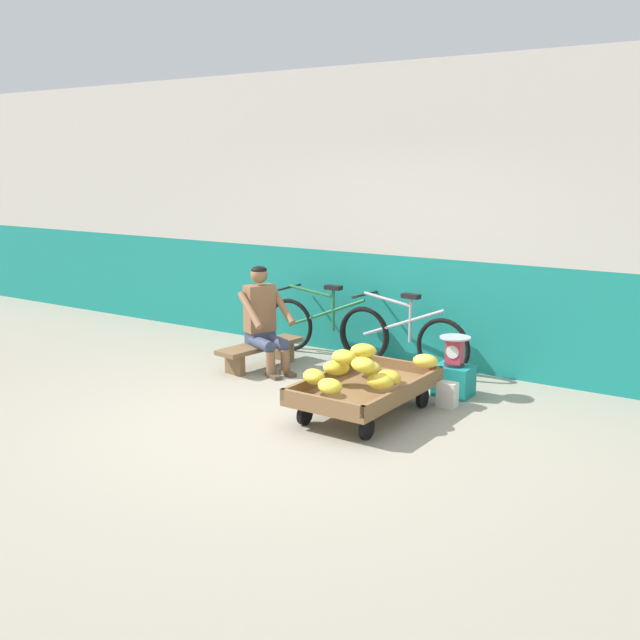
{
  "coord_description": "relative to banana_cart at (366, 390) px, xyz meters",
  "views": [
    {
      "loc": [
        3.8,
        -4.92,
        2.25
      ],
      "look_at": [
        -0.15,
        0.96,
        0.75
      ],
      "focal_mm": 41.9,
      "sensor_mm": 36.0,
      "label": 1
    }
  ],
  "objects": [
    {
      "name": "bicycle_near_left",
      "position": [
        -1.47,
        1.57,
        0.11
      ],
      "size": [
        1.66,
        0.48,
        0.86
      ],
      "color": "black",
      "rests_on": "ground"
    },
    {
      "name": "banana_pile",
      "position": [
        -0.01,
        -0.07,
        0.22
      ],
      "size": [
        0.86,
        1.4,
        0.26
      ],
      "color": "yellow",
      "rests_on": "banana_cart"
    },
    {
      "name": "banana_cart",
      "position": [
        0.0,
        0.0,
        0.0
      ],
      "size": [
        0.86,
        1.45,
        0.36
      ],
      "color": "brown",
      "rests_on": "ground"
    },
    {
      "name": "plastic_crate",
      "position": [
        0.41,
        1.0,
        -0.09
      ],
      "size": [
        0.36,
        0.28,
        0.3
      ],
      "color": "#19847F",
      "rests_on": "ground"
    },
    {
      "name": "weighing_scale",
      "position": [
        0.41,
        1.0,
        0.21
      ],
      "size": [
        0.3,
        0.3,
        0.29
      ],
      "color": "#28282D",
      "rests_on": "plastic_crate"
    },
    {
      "name": "vendor_seated",
      "position": [
        -1.73,
        0.72,
        0.33
      ],
      "size": [
        0.74,
        0.62,
        1.14
      ],
      "color": "brown",
      "rests_on": "ground"
    },
    {
      "name": "back_wall",
      "position": [
        -0.55,
        2.01,
        1.42
      ],
      "size": [
        16.0,
        0.3,
        3.31
      ],
      "color": "#19847A",
      "rests_on": "ground"
    },
    {
      "name": "shopping_bag",
      "position": [
        0.51,
        0.64,
        -0.12
      ],
      "size": [
        0.18,
        0.12,
        0.24
      ],
      "primitive_type": "cube",
      "color": "silver",
      "rests_on": "ground"
    },
    {
      "name": "ground_plane",
      "position": [
        -0.55,
        -0.66,
        -0.24
      ],
      "size": [
        80.0,
        80.0,
        0.0
      ],
      "primitive_type": "plane",
      "color": "gray"
    },
    {
      "name": "low_bench",
      "position": [
        -1.81,
        0.76,
        -0.04
      ],
      "size": [
        0.44,
        1.13,
        0.27
      ],
      "color": "brown",
      "rests_on": "ground"
    },
    {
      "name": "bicycle_far_left",
      "position": [
        -0.47,
        1.58,
        0.11
      ],
      "size": [
        1.66,
        0.48,
        0.86
      ],
      "color": "black",
      "rests_on": "ground"
    }
  ]
}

